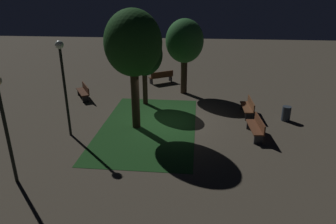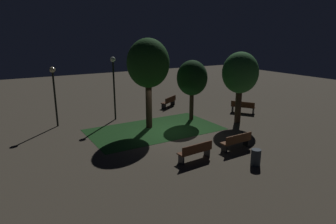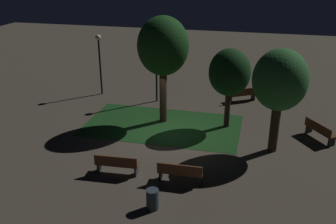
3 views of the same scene
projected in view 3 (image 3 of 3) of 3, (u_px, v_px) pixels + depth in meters
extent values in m
plane|color=#4C4438|center=(172.00, 134.00, 19.07)|extent=(60.00, 60.00, 0.00)
cube|color=#194219|center=(162.00, 125.00, 20.04)|extent=(8.22, 4.68, 0.01)
cube|color=brown|center=(117.00, 163.00, 15.41)|extent=(1.83, 0.59, 0.06)
cube|color=brown|center=(115.00, 161.00, 15.13)|extent=(1.80, 0.18, 0.40)
cube|color=#2D2D33|center=(99.00, 167.00, 15.64)|extent=(0.10, 0.39, 0.42)
cube|color=#2D2D33|center=(136.00, 170.00, 15.37)|extent=(0.10, 0.39, 0.42)
cube|color=brown|center=(180.00, 172.00, 14.81)|extent=(1.81, 0.54, 0.06)
cube|color=brown|center=(179.00, 169.00, 14.54)|extent=(1.80, 0.12, 0.40)
cube|color=black|center=(161.00, 175.00, 15.06)|extent=(0.09, 0.39, 0.42)
cube|color=black|center=(200.00, 179.00, 14.75)|extent=(0.09, 0.39, 0.42)
cube|color=#512D19|center=(321.00, 131.00, 18.38)|extent=(1.40, 1.76, 0.06)
cube|color=#512D19|center=(318.00, 127.00, 18.22)|extent=(1.06, 1.53, 0.40)
cube|color=black|center=(309.00, 129.00, 19.16)|extent=(0.36, 0.28, 0.42)
cube|color=black|center=(331.00, 142.00, 17.77)|extent=(0.36, 0.28, 0.42)
cube|color=#422314|center=(242.00, 94.00, 23.31)|extent=(1.78, 1.35, 0.06)
cube|color=#422314|center=(244.00, 92.00, 23.04)|extent=(1.56, 0.99, 0.40)
cube|color=black|center=(230.00, 99.00, 23.18)|extent=(0.27, 0.37, 0.42)
cube|color=black|center=(253.00, 97.00, 23.63)|extent=(0.27, 0.37, 0.42)
cylinder|color=#38281C|center=(163.00, 91.00, 19.94)|extent=(0.40, 0.40, 3.43)
ellipsoid|color=#194719|center=(163.00, 46.00, 19.02)|extent=(2.66, 2.66, 3.05)
cylinder|color=#2D2116|center=(228.00, 105.00, 19.48)|extent=(0.29, 0.29, 2.40)
ellipsoid|color=#143816|center=(230.00, 72.00, 18.81)|extent=(2.12, 2.12, 2.43)
cylinder|color=#38281C|center=(275.00, 123.00, 16.92)|extent=(0.42, 0.42, 2.77)
ellipsoid|color=#28662D|center=(280.00, 80.00, 16.15)|extent=(2.40, 2.40, 2.74)
cylinder|color=black|center=(156.00, 69.00, 22.72)|extent=(0.12, 0.12, 4.09)
sphere|color=white|center=(156.00, 33.00, 21.89)|extent=(0.36, 0.36, 0.36)
cylinder|color=black|center=(100.00, 68.00, 24.08)|extent=(0.12, 0.12, 3.58)
sphere|color=#F4E5B2|center=(98.00, 37.00, 23.34)|extent=(0.36, 0.36, 0.36)
cylinder|color=#2D3842|center=(153.00, 199.00, 13.22)|extent=(0.45, 0.45, 0.77)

